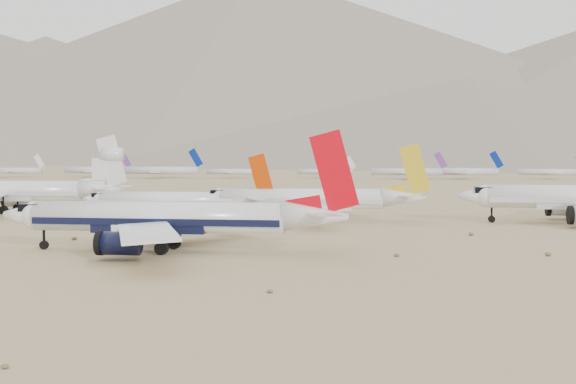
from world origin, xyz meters
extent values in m
plane|color=#8A7550|center=(0.00, 0.00, 0.00)|extent=(7000.00, 7000.00, 0.00)
cylinder|color=white|center=(-11.48, 2.18, 5.29)|extent=(38.91, 4.60, 4.60)
cube|color=black|center=(-11.48, 2.18, 4.71)|extent=(38.13, 4.67, 1.03)
sphere|color=white|center=(-30.94, 2.18, 5.29)|extent=(4.60, 4.60, 4.60)
cube|color=black|center=(-31.63, 2.18, 6.55)|extent=(3.22, 2.99, 1.15)
cone|color=white|center=(12.57, 2.18, 5.63)|extent=(9.73, 4.60, 4.60)
cube|color=white|center=(-8.48, -11.47, 4.48)|extent=(15.03, 23.68, 0.72)
cube|color=white|center=(14.46, -2.29, 6.21)|extent=(6.18, 8.08, 0.28)
cylinder|color=black|center=(-13.64, -7.38, 2.41)|extent=(5.40, 3.31, 3.31)
cube|color=white|center=(-8.48, 15.83, 4.48)|extent=(15.03, 23.68, 0.72)
cube|color=white|center=(14.46, 6.66, 6.21)|extent=(6.18, 8.08, 0.28)
cylinder|color=black|center=(-13.64, 11.75, 2.41)|extent=(5.40, 3.31, 3.31)
cube|color=red|center=(15.27, 2.18, 12.34)|extent=(7.37, 0.37, 12.15)
cylinder|color=black|center=(-29.79, 2.18, 0.69)|extent=(1.38, 0.57, 1.38)
cylinder|color=black|center=(-9.86, -1.04, 0.97)|extent=(1.93, 1.15, 1.93)
cylinder|color=black|center=(-9.86, 5.40, 0.97)|extent=(1.93, 1.15, 1.93)
sphere|color=white|center=(44.07, 57.23, 5.73)|extent=(4.98, 4.98, 4.98)
cube|color=black|center=(43.33, 57.23, 7.10)|extent=(3.49, 3.24, 1.24)
cylinder|color=silver|center=(62.33, 67.39, 2.61)|extent=(5.71, 3.59, 3.59)
cylinder|color=black|center=(45.32, 57.23, 0.75)|extent=(1.49, 0.62, 1.49)
cylinder|color=white|center=(3.97, 55.05, 5.03)|extent=(36.02, 4.38, 4.38)
cube|color=silver|center=(3.97, 55.05, 4.49)|extent=(35.30, 4.44, 0.98)
sphere|color=white|center=(-14.04, 55.05, 5.03)|extent=(4.38, 4.38, 4.38)
cube|color=black|center=(-14.69, 55.05, 6.24)|extent=(3.06, 2.85, 1.09)
cone|color=white|center=(26.23, 55.05, 5.36)|extent=(9.00, 4.38, 4.38)
cube|color=white|center=(6.75, 42.36, 4.27)|extent=(13.91, 21.92, 0.68)
cube|color=white|center=(27.99, 50.89, 5.91)|extent=(5.72, 7.48, 0.26)
cylinder|color=silver|center=(1.97, 46.14, 2.29)|extent=(5.00, 3.15, 3.15)
cube|color=white|center=(6.75, 67.74, 4.27)|extent=(13.91, 21.92, 0.68)
cube|color=white|center=(27.99, 59.21, 5.91)|extent=(5.72, 7.48, 0.26)
cylinder|color=silver|center=(1.97, 63.96, 2.29)|extent=(5.00, 3.15, 3.15)
cube|color=gold|center=(28.74, 55.05, 11.60)|extent=(6.83, 0.35, 11.25)
cylinder|color=black|center=(-12.94, 55.05, 0.66)|extent=(1.31, 0.55, 1.31)
cylinder|color=black|center=(5.47, 51.98, 0.92)|extent=(1.84, 1.09, 1.84)
cylinder|color=black|center=(5.47, 58.11, 0.92)|extent=(1.84, 1.09, 1.84)
cylinder|color=white|center=(-26.41, 54.67, 4.40)|extent=(31.34, 3.83, 3.83)
cube|color=silver|center=(-26.41, 54.67, 3.93)|extent=(30.71, 3.89, 0.86)
sphere|color=white|center=(-42.08, 54.67, 4.40)|extent=(3.83, 3.83, 3.83)
cube|color=black|center=(-42.65, 54.67, 5.46)|extent=(2.68, 2.49, 0.96)
cone|color=white|center=(-7.04, 54.67, 4.69)|extent=(7.83, 3.83, 3.83)
cube|color=white|center=(-23.99, 43.61, 3.73)|extent=(12.10, 19.07, 0.59)
cube|color=white|center=(-5.51, 51.05, 5.17)|extent=(4.97, 6.50, 0.23)
cylinder|color=silver|center=(-28.15, 46.91, 2.01)|extent=(4.35, 2.76, 2.76)
cube|color=white|center=(-23.99, 65.73, 3.73)|extent=(12.10, 19.07, 0.59)
cube|color=white|center=(-5.51, 58.29, 5.17)|extent=(4.97, 6.50, 0.23)
cylinder|color=silver|center=(-28.15, 62.44, 2.01)|extent=(4.35, 2.76, 2.76)
cube|color=#C83601|center=(-4.86, 54.67, 10.12)|extent=(5.94, 0.31, 9.79)
cylinder|color=black|center=(-41.12, 54.67, 0.57)|extent=(1.15, 0.48, 1.15)
cylinder|color=black|center=(-25.10, 51.99, 0.80)|extent=(1.61, 0.96, 1.61)
cylinder|color=black|center=(-25.10, 57.35, 0.80)|extent=(1.61, 0.96, 1.61)
cylinder|color=white|center=(-72.56, 66.37, 5.68)|extent=(41.27, 4.94, 4.94)
cube|color=silver|center=(-72.56, 66.37, 5.07)|extent=(40.45, 5.02, 1.11)
cone|color=white|center=(-47.05, 66.37, 6.05)|extent=(10.32, 4.94, 4.94)
cube|color=white|center=(-45.04, 61.61, 6.67)|extent=(6.55, 8.57, 0.30)
cube|color=white|center=(-69.37, 80.87, 4.82)|extent=(15.94, 25.12, 0.77)
cube|color=white|center=(-45.04, 71.12, 6.67)|extent=(6.55, 8.57, 0.30)
cylinder|color=silver|center=(-74.85, 76.54, 2.59)|extent=(5.73, 3.56, 3.56)
cube|color=white|center=(-44.18, 66.37, 13.18)|extent=(7.82, 0.40, 12.89)
cylinder|color=white|center=(-43.89, 66.37, 14.77)|extent=(5.16, 3.20, 3.20)
cylinder|color=black|center=(-70.84, 62.91, 1.04)|extent=(2.08, 1.24, 2.08)
cylinder|color=black|center=(-70.84, 69.82, 1.04)|extent=(2.08, 1.24, 2.08)
cylinder|color=silver|center=(-215.86, 331.84, 4.25)|extent=(37.34, 3.69, 3.69)
cube|color=white|center=(-198.29, 331.84, 10.48)|extent=(7.44, 0.37, 9.37)
cube|color=silver|center=(-215.86, 322.17, 3.69)|extent=(9.84, 17.19, 0.37)
cube|color=silver|center=(-215.86, 341.50, 3.69)|extent=(9.84, 17.19, 0.37)
cylinder|color=silver|center=(-164.92, 343.30, 4.48)|extent=(42.16, 4.17, 4.17)
cube|color=#6C3890|center=(-145.08, 343.30, 11.53)|extent=(8.40, 0.42, 10.57)
cube|color=silver|center=(-164.92, 332.38, 3.86)|extent=(11.11, 19.41, 0.42)
cube|color=silver|center=(-164.92, 354.21, 3.86)|extent=(11.11, 19.41, 0.42)
cylinder|color=silver|center=(-117.14, 330.29, 4.74)|extent=(47.43, 4.69, 4.69)
cube|color=navy|center=(-94.82, 330.29, 12.67)|extent=(9.45, 0.47, 11.90)
cube|color=silver|center=(-117.14, 318.01, 4.04)|extent=(12.50, 21.84, 0.47)
cube|color=silver|center=(-117.14, 342.57, 4.04)|extent=(12.50, 21.84, 0.47)
cylinder|color=silver|center=(-71.70, 332.96, 4.07)|extent=(33.89, 3.35, 3.35)
cube|color=#6C3890|center=(-55.75, 332.96, 9.74)|extent=(6.75, 0.33, 8.50)
cube|color=silver|center=(-71.70, 324.19, 3.57)|extent=(8.93, 15.60, 0.33)
cube|color=silver|center=(-71.70, 341.73, 3.57)|extent=(8.93, 15.60, 0.33)
cylinder|color=silver|center=(-15.51, 339.14, 4.06)|extent=(33.68, 3.33, 3.33)
cube|color=white|center=(0.34, 339.14, 9.69)|extent=(6.71, 0.33, 8.45)
cube|color=silver|center=(-15.51, 330.43, 3.56)|extent=(8.87, 15.50, 0.33)
cube|color=silver|center=(-15.51, 347.86, 3.56)|extent=(8.87, 15.50, 0.33)
cylinder|color=silver|center=(34.00, 327.80, 4.44)|extent=(41.29, 4.08, 4.08)
cube|color=#6C3890|center=(53.43, 327.80, 11.34)|extent=(8.22, 0.41, 10.36)
cube|color=silver|center=(34.00, 317.11, 3.83)|extent=(10.88, 19.01, 0.41)
cube|color=silver|center=(34.00, 338.48, 3.83)|extent=(10.88, 19.01, 0.41)
cylinder|color=silver|center=(66.16, 335.17, 4.51)|extent=(42.61, 4.21, 4.21)
cube|color=navy|center=(86.21, 335.17, 11.62)|extent=(8.49, 0.42, 10.69)
cube|color=silver|center=(66.16, 324.15, 3.87)|extent=(11.22, 19.61, 0.42)
cube|color=silver|center=(66.16, 346.20, 3.87)|extent=(11.22, 19.61, 0.42)
cylinder|color=silver|center=(117.68, 339.95, 4.25)|extent=(37.44, 3.70, 3.70)
cube|color=silver|center=(117.68, 330.26, 3.69)|extent=(9.86, 17.23, 0.37)
cube|color=silver|center=(117.68, 349.64, 3.69)|extent=(9.86, 17.23, 0.37)
cone|color=slate|center=(-800.00, 1560.00, 150.00)|extent=(1800.00, 1800.00, 300.00)
cone|color=slate|center=(-300.00, 1690.00, 235.00)|extent=(2444.00, 2444.00, 470.00)
cone|color=slate|center=(200.00, 1480.00, 120.00)|extent=(1824.00, 1824.00, 240.00)
cone|color=slate|center=(150.00, 1100.00, 70.00)|extent=(1260.00, 1260.00, 140.00)
ellipsoid|color=brown|center=(-30.40, 14.40, 0.29)|extent=(0.98, 0.98, 0.54)
ellipsoid|color=brown|center=(-3.00, -57.00, 0.17)|extent=(0.56, 0.56, 0.31)
ellipsoid|color=brown|center=(10.70, -27.70, 0.21)|extent=(0.70, 0.70, 0.39)
ellipsoid|color=brown|center=(24.40, 1.60, 0.25)|extent=(0.84, 0.84, 0.46)
ellipsoid|color=brown|center=(38.10, 30.90, 0.29)|extent=(0.98, 0.98, 0.54)
ellipsoid|color=brown|center=(46.14, 5.30, 0.30)|extent=(1.00, 1.00, 0.55)
camera|label=1|loc=(23.10, -102.79, 14.77)|focal=45.00mm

